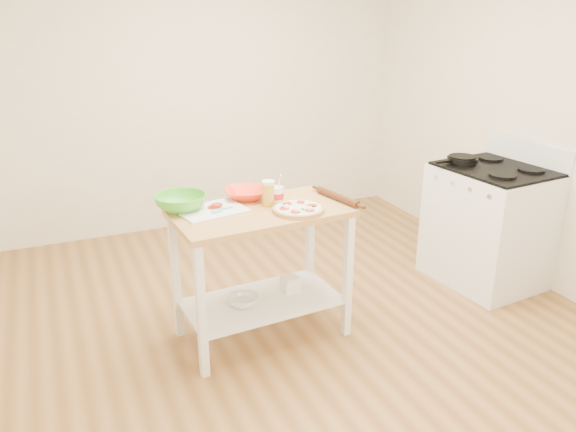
{
  "coord_description": "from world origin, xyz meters",
  "views": [
    {
      "loc": [
        -1.49,
        -3.08,
        2.09
      ],
      "look_at": [
        -0.12,
        0.02,
        0.83
      ],
      "focal_mm": 35.0,
      "sensor_mm": 36.0,
      "label": 1
    }
  ],
  "objects_px": {
    "skillet": "(462,159)",
    "shelf_bin": "(290,284)",
    "prep_island": "(261,247)",
    "beer_pint": "(268,193)",
    "knife": "(188,206)",
    "orange_bowl": "(246,194)",
    "pizza": "(298,209)",
    "green_bowl": "(181,202)",
    "shelf_glass_bowl": "(243,301)",
    "rolling_pin": "(338,197)",
    "spatula": "(221,210)",
    "gas_stove": "(489,225)",
    "cutting_board": "(211,210)",
    "yogurt_tub": "(277,195)"
  },
  "relations": [
    {
      "from": "prep_island",
      "to": "pizza",
      "type": "xyz_separation_m",
      "value": [
        0.2,
        -0.12,
        0.27
      ]
    },
    {
      "from": "prep_island",
      "to": "knife",
      "type": "distance_m",
      "value": 0.54
    },
    {
      "from": "pizza",
      "to": "rolling_pin",
      "type": "xyz_separation_m",
      "value": [
        0.32,
        0.08,
        0.01
      ]
    },
    {
      "from": "gas_stove",
      "to": "skillet",
      "type": "xyz_separation_m",
      "value": [
        -0.17,
        0.2,
        0.5
      ]
    },
    {
      "from": "skillet",
      "to": "beer_pint",
      "type": "bearing_deg",
      "value": -174.05
    },
    {
      "from": "shelf_glass_bowl",
      "to": "rolling_pin",
      "type": "bearing_deg",
      "value": -2.27
    },
    {
      "from": "orange_bowl",
      "to": "green_bowl",
      "type": "xyz_separation_m",
      "value": [
        -0.45,
        -0.05,
        0.02
      ]
    },
    {
      "from": "pizza",
      "to": "orange_bowl",
      "type": "height_order",
      "value": "orange_bowl"
    },
    {
      "from": "spatula",
      "to": "beer_pint",
      "type": "xyz_separation_m",
      "value": [
        0.31,
        0.0,
        0.07
      ]
    },
    {
      "from": "yogurt_tub",
      "to": "gas_stove",
      "type": "bearing_deg",
      "value": -0.48
    },
    {
      "from": "orange_bowl",
      "to": "shelf_glass_bowl",
      "type": "distance_m",
      "value": 0.7
    },
    {
      "from": "cutting_board",
      "to": "rolling_pin",
      "type": "relative_size",
      "value": 1.13
    },
    {
      "from": "skillet",
      "to": "pizza",
      "type": "bearing_deg",
      "value": -167.28
    },
    {
      "from": "beer_pint",
      "to": "pizza",
      "type": "bearing_deg",
      "value": -54.01
    },
    {
      "from": "rolling_pin",
      "to": "shelf_bin",
      "type": "xyz_separation_m",
      "value": [
        -0.3,
        0.08,
        -0.61
      ]
    },
    {
      "from": "skillet",
      "to": "spatula",
      "type": "relative_size",
      "value": 2.49
    },
    {
      "from": "gas_stove",
      "to": "spatula",
      "type": "distance_m",
      "value": 2.24
    },
    {
      "from": "orange_bowl",
      "to": "spatula",
      "type": "bearing_deg",
      "value": -140.2
    },
    {
      "from": "skillet",
      "to": "rolling_pin",
      "type": "relative_size",
      "value": 0.93
    },
    {
      "from": "green_bowl",
      "to": "shelf_bin",
      "type": "distance_m",
      "value": 0.94
    },
    {
      "from": "orange_bowl",
      "to": "green_bowl",
      "type": "height_order",
      "value": "green_bowl"
    },
    {
      "from": "spatula",
      "to": "cutting_board",
      "type": "bearing_deg",
      "value": 127.6
    },
    {
      "from": "spatula",
      "to": "orange_bowl",
      "type": "relative_size",
      "value": 0.53
    },
    {
      "from": "orange_bowl",
      "to": "yogurt_tub",
      "type": "distance_m",
      "value": 0.23
    },
    {
      "from": "knife",
      "to": "green_bowl",
      "type": "xyz_separation_m",
      "value": [
        -0.04,
        -0.01,
        0.03
      ]
    },
    {
      "from": "beer_pint",
      "to": "spatula",
      "type": "bearing_deg",
      "value": -179.51
    },
    {
      "from": "pizza",
      "to": "beer_pint",
      "type": "relative_size",
      "value": 1.98
    },
    {
      "from": "gas_stove",
      "to": "knife",
      "type": "bearing_deg",
      "value": 171.2
    },
    {
      "from": "prep_island",
      "to": "shelf_glass_bowl",
      "type": "xyz_separation_m",
      "value": [
        -0.14,
        -0.01,
        -0.35
      ]
    },
    {
      "from": "pizza",
      "to": "knife",
      "type": "height_order",
      "value": "pizza"
    },
    {
      "from": "spatula",
      "to": "green_bowl",
      "type": "distance_m",
      "value": 0.26
    },
    {
      "from": "prep_island",
      "to": "shelf_bin",
      "type": "height_order",
      "value": "prep_island"
    },
    {
      "from": "skillet",
      "to": "cutting_board",
      "type": "bearing_deg",
      "value": -176.55
    },
    {
      "from": "prep_island",
      "to": "spatula",
      "type": "bearing_deg",
      "value": 167.37
    },
    {
      "from": "knife",
      "to": "orange_bowl",
      "type": "bearing_deg",
      "value": -10.08
    },
    {
      "from": "orange_bowl",
      "to": "rolling_pin",
      "type": "bearing_deg",
      "value": -27.83
    },
    {
      "from": "orange_bowl",
      "to": "beer_pint",
      "type": "height_order",
      "value": "beer_pint"
    },
    {
      "from": "prep_island",
      "to": "knife",
      "type": "xyz_separation_m",
      "value": [
        -0.41,
        0.21,
        0.27
      ]
    },
    {
      "from": "prep_island",
      "to": "beer_pint",
      "type": "bearing_deg",
      "value": 36.87
    },
    {
      "from": "skillet",
      "to": "green_bowl",
      "type": "bearing_deg",
      "value": -179.26
    },
    {
      "from": "skillet",
      "to": "beer_pint",
      "type": "height_order",
      "value": "beer_pint"
    },
    {
      "from": "yogurt_tub",
      "to": "shelf_bin",
      "type": "bearing_deg",
      "value": -13.38
    },
    {
      "from": "spatula",
      "to": "shelf_glass_bowl",
      "type": "distance_m",
      "value": 0.64
    },
    {
      "from": "skillet",
      "to": "beer_pint",
      "type": "relative_size",
      "value": 2.25
    },
    {
      "from": "skillet",
      "to": "yogurt_tub",
      "type": "xyz_separation_m",
      "value": [
        -1.65,
        -0.19,
        -0.02
      ]
    },
    {
      "from": "cutting_board",
      "to": "green_bowl",
      "type": "xyz_separation_m",
      "value": [
        -0.16,
        0.09,
        0.04
      ]
    },
    {
      "from": "skillet",
      "to": "shelf_bin",
      "type": "distance_m",
      "value": 1.71
    },
    {
      "from": "spatula",
      "to": "knife",
      "type": "distance_m",
      "value": 0.23
    },
    {
      "from": "rolling_pin",
      "to": "shelf_bin",
      "type": "bearing_deg",
      "value": 164.57
    },
    {
      "from": "green_bowl",
      "to": "knife",
      "type": "bearing_deg",
      "value": 14.69
    }
  ]
}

